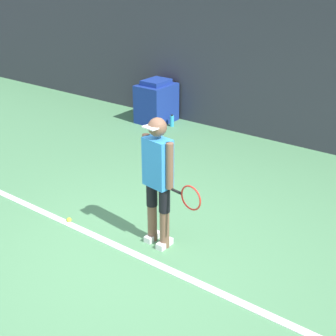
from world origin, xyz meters
TOP-DOWN VIEW (x-y plane):
  - ground_plane at (0.00, 0.00)m, footprint 24.00×24.00m
  - back_wall at (0.00, 4.58)m, footprint 24.00×0.10m
  - court_baseline at (0.00, -0.05)m, footprint 21.60×0.10m
  - tennis_player at (0.13, 0.32)m, footprint 0.92×0.31m
  - tennis_ball at (-1.17, -0.01)m, footprint 0.07×0.07m
  - covered_chair at (-2.86, 4.08)m, footprint 0.64×0.80m
  - water_bottle at (-2.40, 4.02)m, footprint 0.09×0.09m

SIDE VIEW (x-z plane):
  - ground_plane at x=0.00m, z-range 0.00..0.00m
  - court_baseline at x=0.00m, z-range 0.00..0.01m
  - tennis_ball at x=-1.17m, z-range 0.00..0.07m
  - water_bottle at x=-2.40m, z-range -0.01..0.25m
  - covered_chair at x=-2.86m, z-range -0.02..0.90m
  - tennis_player at x=0.13m, z-range 0.09..1.75m
  - back_wall at x=0.00m, z-range 0.00..2.84m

